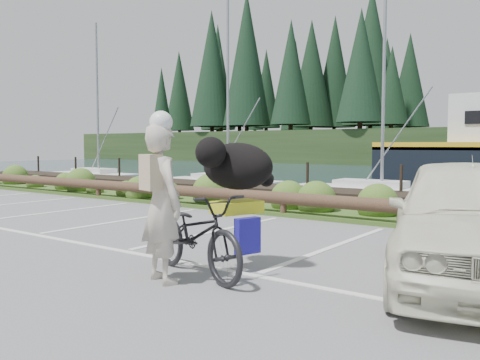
# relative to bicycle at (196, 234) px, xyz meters

# --- Properties ---
(ground) EXTENTS (72.00, 72.00, 0.00)m
(ground) POSITION_rel_bicycle_xyz_m (-1.97, 0.85, -0.56)
(ground) COLOR slate
(vegetation_strip) EXTENTS (34.00, 1.60, 0.10)m
(vegetation_strip) POSITION_rel_bicycle_xyz_m (-1.97, 6.15, -0.51)
(vegetation_strip) COLOR #3D5B21
(vegetation_strip) RESTS_ON ground
(log_rail) EXTENTS (32.00, 0.30, 0.60)m
(log_rail) POSITION_rel_bicycle_xyz_m (-1.97, 5.45, -0.56)
(log_rail) COLOR #443021
(log_rail) RESTS_ON ground
(bicycle) EXTENTS (2.25, 1.33, 1.12)m
(bicycle) POSITION_rel_bicycle_xyz_m (0.00, 0.00, 0.00)
(bicycle) COLOR black
(bicycle) RESTS_ON ground
(cyclist) EXTENTS (0.84, 0.67, 2.01)m
(cyclist) POSITION_rel_bicycle_xyz_m (-0.15, -0.47, 0.45)
(cyclist) COLOR #BAAF9E
(cyclist) RESTS_ON ground
(dog) EXTENTS (0.87, 1.26, 0.66)m
(dog) POSITION_rel_bicycle_xyz_m (0.20, 0.65, 0.89)
(dog) COLOR black
(dog) RESTS_ON bicycle
(parked_car) EXTENTS (3.20, 5.10, 1.62)m
(parked_car) POSITION_rel_bicycle_xyz_m (3.00, 1.84, 0.25)
(parked_car) COLOR silver
(parked_car) RESTS_ON ground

